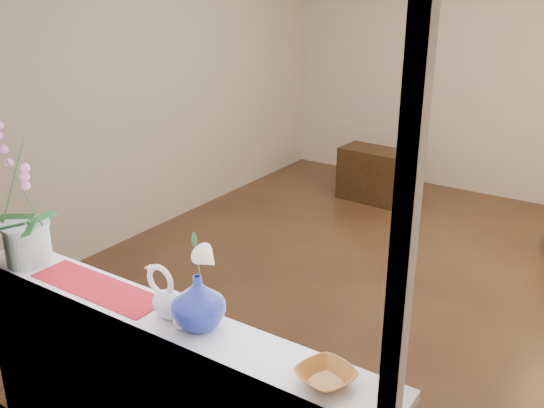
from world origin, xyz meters
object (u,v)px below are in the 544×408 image
(blue_vase, at_px, (198,298))
(paperweight, at_px, (180,322))
(side_table, at_px, (375,175))
(orchid_pot, at_px, (20,197))
(amber_dish, at_px, (326,377))
(swan, at_px, (170,295))

(blue_vase, relative_size, paperweight, 4.23)
(blue_vase, distance_m, paperweight, 0.13)
(blue_vase, relative_size, side_table, 0.36)
(orchid_pot, xyz_separation_m, amber_dish, (1.66, -0.00, -0.32))
(blue_vase, distance_m, amber_dish, 0.61)
(orchid_pot, relative_size, paperweight, 11.17)
(paperweight, bearing_deg, blue_vase, 48.58)
(orchid_pot, height_order, side_table, orchid_pot)
(orchid_pot, distance_m, paperweight, 1.06)
(amber_dish, height_order, side_table, amber_dish)
(swan, xyz_separation_m, paperweight, (0.09, -0.04, -0.08))
(blue_vase, bearing_deg, swan, -175.21)
(orchid_pot, distance_m, blue_vase, 1.09)
(blue_vase, bearing_deg, amber_dish, -2.62)
(paperweight, distance_m, side_table, 4.23)
(side_table, bearing_deg, orchid_pot, -87.08)
(side_table, bearing_deg, amber_dish, -64.61)
(swan, bearing_deg, paperweight, -7.76)
(orchid_pot, xyz_separation_m, paperweight, (1.02, -0.03, -0.31))
(blue_vase, bearing_deg, side_table, 104.62)
(orchid_pot, height_order, blue_vase, orchid_pot)
(blue_vase, relative_size, amber_dish, 1.56)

